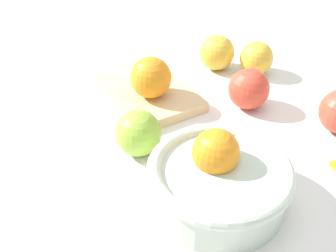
% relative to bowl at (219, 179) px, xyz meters
% --- Properties ---
extents(ground_plane, '(2.40, 2.40, 0.00)m').
position_rel_bowl_xyz_m(ground_plane, '(0.15, -0.12, -0.04)').
color(ground_plane, silver).
extents(bowl, '(0.20, 0.20, 0.11)m').
position_rel_bowl_xyz_m(bowl, '(0.00, 0.00, 0.00)').
color(bowl, beige).
rests_on(bowl, ground_plane).
extents(cutting_board, '(0.22, 0.16, 0.02)m').
position_rel_bowl_xyz_m(cutting_board, '(0.29, -0.06, -0.03)').
color(cutting_board, '#DBB77F').
rests_on(cutting_board, ground_plane).
extents(orange_on_board, '(0.08, 0.08, 0.08)m').
position_rel_bowl_xyz_m(orange_on_board, '(0.26, -0.05, 0.02)').
color(orange_on_board, orange).
rests_on(orange_on_board, cutting_board).
extents(knife, '(0.14, 0.09, 0.01)m').
position_rel_bowl_xyz_m(knife, '(0.35, -0.05, -0.02)').
color(knife, silver).
rests_on(knife, cutting_board).
extents(apple_back_center, '(0.08, 0.08, 0.08)m').
position_rel_bowl_xyz_m(apple_back_center, '(0.15, 0.04, -0.00)').
color(apple_back_center, '#8EB738').
rests_on(apple_back_center, ground_plane).
extents(apple_front_right, '(0.07, 0.07, 0.07)m').
position_rel_bowl_xyz_m(apple_front_right, '(0.25, -0.30, -0.01)').
color(apple_front_right, gold).
rests_on(apple_front_right, ground_plane).
extents(apple_front_right_2, '(0.08, 0.08, 0.08)m').
position_rel_bowl_xyz_m(apple_front_right_2, '(0.31, -0.24, -0.00)').
color(apple_front_right_2, gold).
rests_on(apple_front_right_2, ground_plane).
extents(apple_front_center, '(0.08, 0.08, 0.08)m').
position_rel_bowl_xyz_m(apple_front_center, '(0.16, -0.20, -0.00)').
color(apple_front_center, '#D6422D').
rests_on(apple_front_center, ground_plane).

